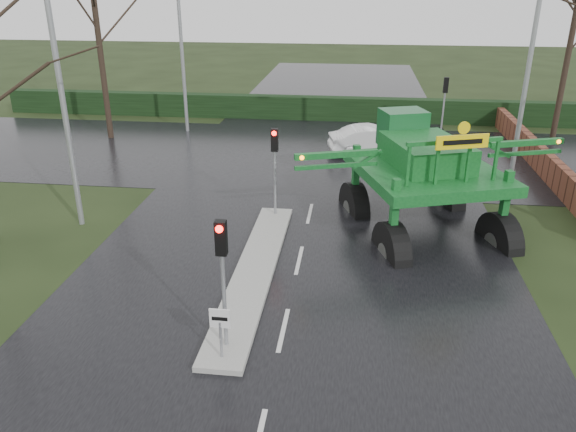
# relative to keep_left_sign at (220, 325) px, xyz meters

# --- Properties ---
(ground) EXTENTS (140.00, 140.00, 0.00)m
(ground) POSITION_rel_keep_left_sign_xyz_m (1.30, 1.50, -1.06)
(ground) COLOR black
(ground) RESTS_ON ground
(road_main) EXTENTS (14.00, 80.00, 0.02)m
(road_main) POSITION_rel_keep_left_sign_xyz_m (1.30, 11.50, -1.05)
(road_main) COLOR black
(road_main) RESTS_ON ground
(road_cross) EXTENTS (80.00, 12.00, 0.02)m
(road_cross) POSITION_rel_keep_left_sign_xyz_m (1.30, 17.50, -1.05)
(road_cross) COLOR black
(road_cross) RESTS_ON ground
(median_island) EXTENTS (1.20, 10.00, 0.16)m
(median_island) POSITION_rel_keep_left_sign_xyz_m (0.00, 4.50, -0.97)
(median_island) COLOR gray
(median_island) RESTS_ON ground
(hedge_row) EXTENTS (44.00, 0.90, 1.50)m
(hedge_row) POSITION_rel_keep_left_sign_xyz_m (1.30, 25.50, -0.31)
(hedge_row) COLOR black
(hedge_row) RESTS_ON ground
(brick_wall) EXTENTS (0.40, 20.00, 1.20)m
(brick_wall) POSITION_rel_keep_left_sign_xyz_m (11.80, 17.50, -0.46)
(brick_wall) COLOR #592D1E
(brick_wall) RESTS_ON ground
(keep_left_sign) EXTENTS (0.50, 0.07, 1.35)m
(keep_left_sign) POSITION_rel_keep_left_sign_xyz_m (0.00, 0.00, 0.00)
(keep_left_sign) COLOR gray
(keep_left_sign) RESTS_ON ground
(traffic_signal_near) EXTENTS (0.26, 0.33, 3.52)m
(traffic_signal_near) POSITION_rel_keep_left_sign_xyz_m (0.00, 0.49, 1.53)
(traffic_signal_near) COLOR gray
(traffic_signal_near) RESTS_ON ground
(traffic_signal_mid) EXTENTS (0.26, 0.33, 3.52)m
(traffic_signal_mid) POSITION_rel_keep_left_sign_xyz_m (0.00, 8.99, 1.53)
(traffic_signal_mid) COLOR gray
(traffic_signal_mid) RESTS_ON ground
(traffic_signal_far) EXTENTS (0.26, 0.33, 3.52)m
(traffic_signal_far) POSITION_rel_keep_left_sign_xyz_m (7.80, 21.51, 1.53)
(traffic_signal_far) COLOR gray
(traffic_signal_far) RESTS_ON ground
(street_light_left_near) EXTENTS (3.85, 0.30, 10.00)m
(street_light_left_near) POSITION_rel_keep_left_sign_xyz_m (-6.89, 7.50, 4.93)
(street_light_left_near) COLOR gray
(street_light_left_near) RESTS_ON ground
(street_light_right) EXTENTS (3.85, 0.30, 10.00)m
(street_light_right) POSITION_rel_keep_left_sign_xyz_m (9.49, 13.50, 4.93)
(street_light_right) COLOR gray
(street_light_right) RESTS_ON ground
(street_light_left_far) EXTENTS (3.85, 0.30, 10.00)m
(street_light_left_far) POSITION_rel_keep_left_sign_xyz_m (-6.89, 21.50, 4.93)
(street_light_left_far) COLOR gray
(street_light_left_far) RESTS_ON ground
(tree_left_far) EXTENTS (7.70, 7.70, 13.26)m
(tree_left_far) POSITION_rel_keep_left_sign_xyz_m (-11.20, 19.50, 6.09)
(tree_left_far) COLOR black
(tree_left_far) RESTS_ON ground
(tree_right_far) EXTENTS (7.00, 7.00, 12.05)m
(tree_right_far) POSITION_rel_keep_left_sign_xyz_m (14.30, 22.50, 5.44)
(tree_right_far) COLOR black
(tree_right_far) RESTS_ON ground
(crop_sprayer) EXTENTS (9.54, 7.40, 5.60)m
(crop_sprayer) POSITION_rel_keep_left_sign_xyz_m (4.24, 6.64, 1.59)
(crop_sprayer) COLOR black
(crop_sprayer) RESTS_ON ground
(white_sedan) EXTENTS (4.86, 2.63, 1.52)m
(white_sedan) POSITION_rel_keep_left_sign_xyz_m (3.91, 17.87, -1.06)
(white_sedan) COLOR white
(white_sedan) RESTS_ON ground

